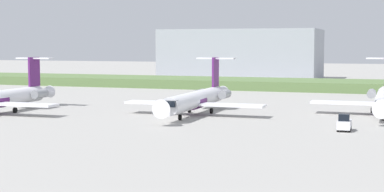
# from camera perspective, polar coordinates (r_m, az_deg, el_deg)

# --- Properties ---
(ground_plane) EXTENTS (500.00, 500.00, 0.00)m
(ground_plane) POSITION_cam_1_polar(r_m,az_deg,el_deg) (114.95, 3.18, -0.68)
(ground_plane) COLOR #9E9B96
(grass_berm) EXTENTS (320.00, 20.00, 2.30)m
(grass_berm) POSITION_cam_1_polar(r_m,az_deg,el_deg) (153.90, 7.23, 1.14)
(grass_berm) COLOR #597542
(grass_berm) RESTS_ON ground
(regional_jet_second) EXTENTS (22.81, 31.00, 9.00)m
(regional_jet_second) POSITION_cam_1_polar(r_m,az_deg,el_deg) (96.19, 0.47, -0.26)
(regional_jet_second) COLOR white
(regional_jet_second) RESTS_ON ground
(regional_jet_third) EXTENTS (22.81, 31.00, 9.00)m
(regional_jet_third) POSITION_cam_1_polar(r_m,az_deg,el_deg) (100.89, 17.85, -0.26)
(regional_jet_third) COLOR white
(regional_jet_third) RESTS_ON ground
(distant_hangar) EXTENTS (49.79, 25.80, 16.02)m
(distant_hangar) POSITION_cam_1_polar(r_m,az_deg,el_deg) (194.98, 4.76, 3.98)
(distant_hangar) COLOR #9EA3AD
(distant_hangar) RESTS_ON ground
(baggage_tug) EXTENTS (1.72, 3.20, 2.30)m
(baggage_tug) POSITION_cam_1_polar(r_m,az_deg,el_deg) (80.25, 14.32, -2.56)
(baggage_tug) COLOR silver
(baggage_tug) RESTS_ON ground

